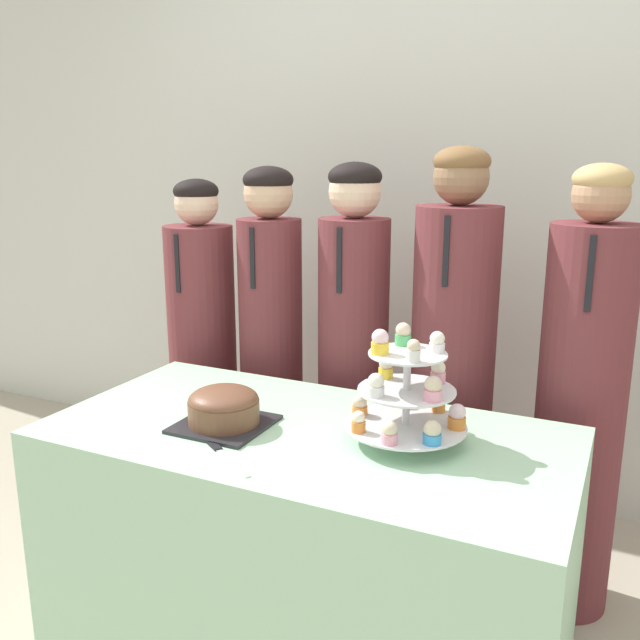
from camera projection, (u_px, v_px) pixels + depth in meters
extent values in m
cube|color=silver|center=(441.00, 185.00, 2.87)|extent=(9.00, 0.06, 2.70)
cube|color=#A8DBB2|center=(306.00, 545.00, 1.98)|extent=(1.47, 0.74, 0.72)
cube|color=#232328|center=(224.00, 424.00, 1.92)|extent=(0.25, 0.25, 0.01)
cylinder|color=brown|center=(224.00, 412.00, 1.91)|extent=(0.20, 0.20, 0.07)
ellipsoid|color=brown|center=(223.00, 399.00, 1.91)|extent=(0.20, 0.20, 0.07)
cube|color=silver|center=(233.00, 463.00, 1.69)|extent=(0.16, 0.11, 0.00)
cube|color=black|center=(213.00, 445.00, 1.79)|extent=(0.07, 0.06, 0.01)
cylinder|color=silver|center=(406.00, 398.00, 1.79)|extent=(0.02, 0.02, 0.25)
cylinder|color=silver|center=(406.00, 425.00, 1.81)|extent=(0.33, 0.33, 0.01)
cylinder|color=silver|center=(407.00, 390.00, 1.78)|extent=(0.26, 0.26, 0.01)
cylinder|color=silver|center=(408.00, 354.00, 1.76)|extent=(0.21, 0.21, 0.01)
cylinder|color=orange|center=(457.00, 423.00, 1.77)|extent=(0.05, 0.05, 0.03)
sphere|color=silver|center=(457.00, 412.00, 1.77)|extent=(0.04, 0.04, 0.04)
cylinder|color=orange|center=(439.00, 407.00, 1.89)|extent=(0.04, 0.04, 0.03)
sphere|color=#F4E5C6|center=(439.00, 399.00, 1.89)|extent=(0.04, 0.04, 0.04)
cylinder|color=orange|center=(399.00, 401.00, 1.94)|extent=(0.04, 0.04, 0.03)
sphere|color=white|center=(399.00, 393.00, 1.93)|extent=(0.04, 0.04, 0.04)
cylinder|color=orange|center=(360.00, 410.00, 1.87)|extent=(0.04, 0.04, 0.03)
sphere|color=beige|center=(360.00, 402.00, 1.86)|extent=(0.04, 0.04, 0.04)
cylinder|color=orange|center=(358.00, 427.00, 1.75)|extent=(0.04, 0.04, 0.03)
sphere|color=#F4E5C6|center=(359.00, 417.00, 1.75)|extent=(0.04, 0.04, 0.04)
cylinder|color=pink|center=(389.00, 438.00, 1.68)|extent=(0.04, 0.04, 0.03)
sphere|color=beige|center=(390.00, 429.00, 1.68)|extent=(0.04, 0.04, 0.04)
cylinder|color=#3893DB|center=(432.00, 439.00, 1.68)|extent=(0.05, 0.05, 0.03)
sphere|color=beige|center=(432.00, 429.00, 1.68)|extent=(0.04, 0.04, 0.04)
cylinder|color=yellow|center=(386.00, 373.00, 1.87)|extent=(0.04, 0.04, 0.03)
sphere|color=beige|center=(386.00, 364.00, 1.86)|extent=(0.04, 0.04, 0.04)
cylinder|color=white|center=(376.00, 391.00, 1.73)|extent=(0.04, 0.04, 0.03)
sphere|color=white|center=(376.00, 381.00, 1.72)|extent=(0.04, 0.04, 0.04)
cylinder|color=pink|center=(433.00, 395.00, 1.70)|extent=(0.05, 0.05, 0.03)
sphere|color=beige|center=(433.00, 384.00, 1.69)|extent=(0.04, 0.04, 0.04)
cylinder|color=pink|center=(438.00, 377.00, 1.83)|extent=(0.04, 0.04, 0.03)
sphere|color=#F4E5C6|center=(438.00, 368.00, 1.82)|extent=(0.04, 0.04, 0.04)
cylinder|color=white|center=(413.00, 356.00, 1.68)|extent=(0.04, 0.04, 0.03)
sphere|color=beige|center=(414.00, 346.00, 1.67)|extent=(0.03, 0.03, 0.03)
cylinder|color=white|center=(437.00, 347.00, 1.76)|extent=(0.04, 0.04, 0.03)
sphere|color=white|center=(437.00, 339.00, 1.76)|extent=(0.04, 0.04, 0.04)
cylinder|color=#4CB766|center=(403.00, 340.00, 1.83)|extent=(0.04, 0.04, 0.03)
sphere|color=beige|center=(403.00, 330.00, 1.82)|extent=(0.04, 0.04, 0.04)
cylinder|color=yellow|center=(380.00, 348.00, 1.75)|extent=(0.05, 0.05, 0.03)
sphere|color=silver|center=(380.00, 337.00, 1.74)|extent=(0.04, 0.04, 0.04)
cylinder|color=brown|center=(204.00, 373.00, 2.77)|extent=(0.27, 0.27, 1.21)
sphere|color=beige|center=(196.00, 203.00, 2.61)|extent=(0.17, 0.17, 0.17)
ellipsoid|color=black|center=(196.00, 191.00, 2.59)|extent=(0.17, 0.17, 0.09)
cube|color=black|center=(177.00, 264.00, 2.54)|extent=(0.02, 0.01, 0.22)
cylinder|color=brown|center=(272.00, 380.00, 2.63)|extent=(0.24, 0.24, 1.24)
sphere|color=#D6AD89|center=(268.00, 194.00, 2.46)|extent=(0.18, 0.18, 0.18)
ellipsoid|color=black|center=(268.00, 180.00, 2.45)|extent=(0.18, 0.18, 0.10)
cube|color=black|center=(252.00, 258.00, 2.41)|extent=(0.02, 0.01, 0.22)
cylinder|color=brown|center=(353.00, 391.00, 2.49)|extent=(0.25, 0.25, 1.26)
sphere|color=beige|center=(355.00, 192.00, 2.32)|extent=(0.18, 0.18, 0.18)
ellipsoid|color=black|center=(355.00, 177.00, 2.30)|extent=(0.19, 0.19, 0.10)
cube|color=black|center=(339.00, 261.00, 2.25)|extent=(0.02, 0.01, 0.22)
cylinder|color=brown|center=(450.00, 399.00, 2.33)|extent=(0.28, 0.28, 1.31)
sphere|color=#8E6B4C|center=(461.00, 177.00, 2.15)|extent=(0.18, 0.18, 0.18)
ellipsoid|color=brown|center=(462.00, 161.00, 2.14)|extent=(0.18, 0.18, 0.10)
cube|color=black|center=(446.00, 252.00, 2.08)|extent=(0.02, 0.01, 0.22)
cylinder|color=brown|center=(579.00, 424.00, 2.16)|extent=(0.27, 0.27, 1.27)
sphere|color=tan|center=(601.00, 195.00, 1.99)|extent=(0.17, 0.17, 0.17)
ellipsoid|color=tan|center=(602.00, 179.00, 1.98)|extent=(0.17, 0.17, 0.09)
cube|color=black|center=(590.00, 274.00, 1.92)|extent=(0.02, 0.01, 0.22)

